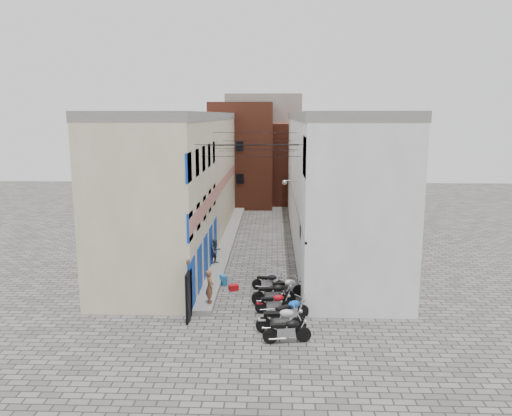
# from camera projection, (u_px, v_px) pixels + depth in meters

# --- Properties ---
(ground) EXTENTS (90.00, 90.00, 0.00)m
(ground) POSITION_uv_depth(u_px,v_px,m) (247.00, 317.00, 22.15)
(ground) COLOR #514F4C
(ground) RESTS_ON ground
(plinth) EXTENTS (0.90, 26.00, 0.25)m
(plinth) POSITION_uv_depth(u_px,v_px,m) (228.00, 241.00, 34.96)
(plinth) COLOR slate
(plinth) RESTS_ON ground
(building_left) EXTENTS (5.10, 27.00, 9.00)m
(building_left) POSITION_uv_depth(u_px,v_px,m) (185.00, 179.00, 34.21)
(building_left) COLOR #C1B392
(building_left) RESTS_ON ground
(building_right) EXTENTS (5.94, 26.00, 9.00)m
(building_right) POSITION_uv_depth(u_px,v_px,m) (331.00, 180.00, 33.90)
(building_right) COLOR silver
(building_right) RESTS_ON ground
(building_far_brick_left) EXTENTS (6.00, 6.00, 10.00)m
(building_far_brick_left) POSITION_uv_depth(u_px,v_px,m) (242.00, 155.00, 48.80)
(building_far_brick_left) COLOR brown
(building_far_brick_left) RESTS_ON ground
(building_far_brick_right) EXTENTS (5.00, 6.00, 8.00)m
(building_far_brick_right) POSITION_uv_depth(u_px,v_px,m) (292.00, 163.00, 50.77)
(building_far_brick_right) COLOR brown
(building_far_brick_right) RESTS_ON ground
(building_far_concrete) EXTENTS (8.00, 5.00, 11.00)m
(building_far_concrete) POSITION_uv_depth(u_px,v_px,m) (264.00, 146.00, 54.53)
(building_far_concrete) COLOR slate
(building_far_concrete) RESTS_ON ground
(far_shopfront) EXTENTS (2.00, 0.30, 2.40)m
(far_shopfront) POSITION_uv_depth(u_px,v_px,m) (262.00, 198.00, 46.68)
(far_shopfront) COLOR black
(far_shopfront) RESTS_ON ground
(overhead_wires) EXTENTS (5.80, 13.02, 1.32)m
(overhead_wires) POSITION_uv_depth(u_px,v_px,m) (254.00, 145.00, 28.34)
(overhead_wires) COLOR black
(overhead_wires) RESTS_ON ground
(motorcycle_a) EXTENTS (2.01, 0.89, 1.12)m
(motorcycle_a) POSITION_uv_depth(u_px,v_px,m) (287.00, 329.00, 19.55)
(motorcycle_a) COLOR black
(motorcycle_a) RESTS_ON ground
(motorcycle_b) EXTENTS (2.14, 0.79, 1.22)m
(motorcycle_b) POSITION_uv_depth(u_px,v_px,m) (281.00, 318.00, 20.47)
(motorcycle_b) COLOR #AEAEB3
(motorcycle_b) RESTS_ON ground
(motorcycle_c) EXTENTS (2.04, 1.82, 1.21)m
(motorcycle_c) POSITION_uv_depth(u_px,v_px,m) (290.00, 310.00, 21.35)
(motorcycle_c) COLOR blue
(motorcycle_c) RESTS_ON ground
(motorcycle_d) EXTENTS (1.83, 0.82, 1.02)m
(motorcycle_d) POSITION_uv_depth(u_px,v_px,m) (274.00, 302.00, 22.54)
(motorcycle_d) COLOR #9C0B12
(motorcycle_d) RESTS_ON ground
(motorcycle_e) EXTENTS (2.15, 0.84, 1.22)m
(motorcycle_e) POSITION_uv_depth(u_px,v_px,m) (274.00, 293.00, 23.44)
(motorcycle_e) COLOR black
(motorcycle_e) RESTS_ON ground
(motorcycle_f) EXTENTS (2.00, 0.93, 1.11)m
(motorcycle_f) POSITION_uv_depth(u_px,v_px,m) (286.00, 287.00, 24.41)
(motorcycle_f) COLOR silver
(motorcycle_f) RESTS_ON ground
(motorcycle_g) EXTENTS (1.76, 0.73, 0.99)m
(motorcycle_g) POSITION_uv_depth(u_px,v_px,m) (269.00, 281.00, 25.47)
(motorcycle_g) COLOR black
(motorcycle_g) RESTS_ON ground
(person_a) EXTENTS (0.54, 0.66, 1.58)m
(person_a) POSITION_uv_depth(u_px,v_px,m) (210.00, 286.00, 23.00)
(person_a) COLOR brown
(person_a) RESTS_ON plinth
(person_b) EXTENTS (0.89, 0.89, 1.46)m
(person_b) POSITION_uv_depth(u_px,v_px,m) (216.00, 251.00, 29.17)
(person_b) COLOR #303848
(person_b) RESTS_ON plinth
(water_jug_near) EXTENTS (0.33, 0.33, 0.52)m
(water_jug_near) POSITION_uv_depth(u_px,v_px,m) (224.00, 280.00, 26.21)
(water_jug_near) COLOR #206BA3
(water_jug_near) RESTS_ON ground
(water_jug_far) EXTENTS (0.33, 0.33, 0.50)m
(water_jug_far) POSITION_uv_depth(u_px,v_px,m) (223.00, 279.00, 26.47)
(water_jug_far) COLOR #2982D0
(water_jug_far) RESTS_ON ground
(red_crate) EXTENTS (0.56, 0.50, 0.29)m
(red_crate) POSITION_uv_depth(u_px,v_px,m) (234.00, 287.00, 25.49)
(red_crate) COLOR #B00C12
(red_crate) RESTS_ON ground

